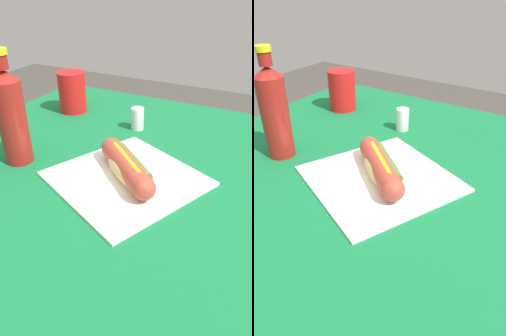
{
  "view_description": "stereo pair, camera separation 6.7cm",
  "coord_description": "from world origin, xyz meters",
  "views": [
    {
      "loc": [
        0.28,
        -0.54,
        1.12
      ],
      "look_at": [
        0.03,
        -0.03,
        0.76
      ],
      "focal_mm": 33.65,
      "sensor_mm": 36.0,
      "label": 1
    },
    {
      "loc": [
        0.34,
        -0.5,
        1.12
      ],
      "look_at": [
        0.03,
        -0.03,
        0.76
      ],
      "focal_mm": 33.65,
      "sensor_mm": 36.0,
      "label": 2
    }
  ],
  "objects": [
    {
      "name": "soda_bottle",
      "position": [
        -0.24,
        -0.07,
        0.84
      ],
      "size": [
        0.07,
        0.07,
        0.26
      ],
      "color": "maroon",
      "rests_on": "dining_table"
    },
    {
      "name": "dining_table",
      "position": [
        0.0,
        0.0,
        0.6
      ],
      "size": [
        0.99,
        0.98,
        0.73
      ],
      "color": "brown",
      "rests_on": "ground"
    },
    {
      "name": "drinking_cup",
      "position": [
        -0.31,
        0.25,
        0.79
      ],
      "size": [
        0.09,
        0.09,
        0.13
      ],
      "primitive_type": "cylinder",
      "color": "red",
      "rests_on": "dining_table"
    },
    {
      "name": "hot_dog",
      "position": [
        0.03,
        -0.03,
        0.77
      ],
      "size": [
        0.18,
        0.16,
        0.05
      ],
      "color": "#E5BC75",
      "rests_on": "paper_wrapper"
    },
    {
      "name": "paper_wrapper",
      "position": [
        0.03,
        -0.03,
        0.73
      ],
      "size": [
        0.37,
        0.38,
        0.01
      ],
      "primitive_type": "cube",
      "rotation": [
        0.0,
        0.0,
        -0.42
      ],
      "color": "white",
      "rests_on": "dining_table"
    },
    {
      "name": "salt_shaker",
      "position": [
        -0.06,
        0.22,
        0.76
      ],
      "size": [
        0.04,
        0.04,
        0.06
      ],
      "primitive_type": "cylinder",
      "color": "silver",
      "rests_on": "dining_table"
    }
  ]
}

